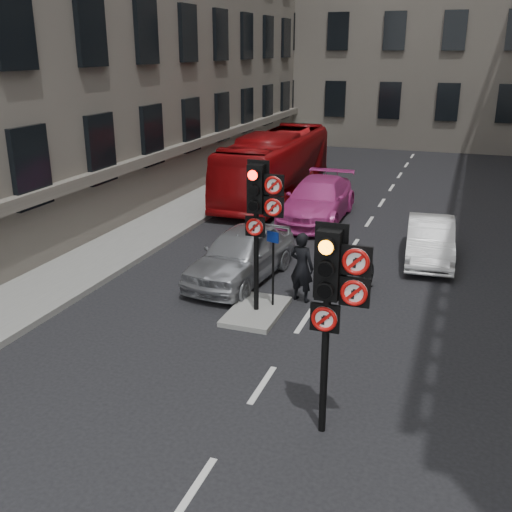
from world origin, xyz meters
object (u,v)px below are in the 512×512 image
Objects in this scene: car_pink at (318,200)px; info_sign at (273,258)px; signal_far at (260,205)px; bus_red at (276,165)px; car_silver at (241,254)px; motorcycle at (366,275)px; car_white at (430,240)px; motorcyclist at (302,267)px; signal_near at (333,288)px.

car_pink is 2.78× the size of info_sign.
signal_far is 12.19m from bus_red.
info_sign reaches higher than car_silver.
car_silver reaches higher than motorcycle.
car_white is 5.34m from car_pink.
car_white is 6.04m from info_sign.
motorcyclist reaches higher than motorcycle.
car_white is at bearing 56.97° from signal_far.
car_white is (0.90, 9.38, -1.95)m from signal_near.
motorcyclist is 0.96× the size of info_sign.
car_silver is 3.39m from motorcycle.
bus_red reaches higher than car_silver.
signal_far is 8.85m from car_pink.
car_pink is 8.31m from info_sign.
signal_near is 0.37× the size of bus_red.
car_silver is 2.29× the size of info_sign.
info_sign is at bearing 118.72° from signal_near.
car_silver is 6.61m from car_pink.
signal_far is 6.74m from car_white.
car_pink is at bearing -50.01° from bus_red.
signal_near is 6.57m from motorcycle.
signal_near is at bearing -76.15° from car_pink.
signal_near is 7.37m from car_silver.
motorcycle is 2.80m from info_sign.
bus_red is 10.96m from motorcycle.
signal_near reaches higher than motorcyclist.
bus_red is (-3.39, 11.63, -1.34)m from signal_far.
info_sign is at bearing 60.82° from signal_far.
signal_near reaches higher than bus_red.
car_pink is 2.90× the size of motorcyclist.
signal_far reaches higher than car_pink.
signal_far is 0.37× the size of bus_red.
info_sign is at bearing -130.82° from motorcycle.
car_pink is 4.06m from bus_red.
car_white is at bearing 41.23° from car_silver.
car_white is at bearing 72.27° from motorcycle.
bus_red is 5.22× the size of info_sign.
signal_far is at bearing -127.72° from car_white.
motorcycle is at bearing 94.27° from signal_near.
signal_far is 0.83× the size of car_silver.
bus_red is at bearing -53.48° from motorcyclist.
car_silver is at bearing 122.60° from signal_near.
info_sign reaches higher than motorcyclist.
motorcycle is at bearing 60.87° from info_sign.
car_silver is 9.88m from bus_red.
info_sign is at bearing -42.74° from car_silver.
info_sign is (-1.93, -1.84, 0.84)m from motorcycle.
signal_far is at bearing -52.45° from car_silver.
car_white is 2.04× the size of info_sign.
motorcycle is (5.52, -9.42, -0.87)m from bus_red.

